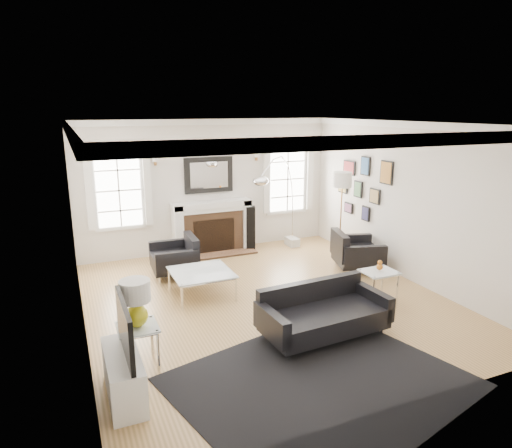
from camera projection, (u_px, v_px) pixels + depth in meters
name	position (u px, v px, depth m)	size (l,w,h in m)	color
floor	(266.00, 300.00, 7.37)	(6.00, 6.00, 0.00)	olive
back_wall	(208.00, 186.00, 9.69)	(5.50, 0.04, 2.80)	silver
front_wall	(397.00, 283.00, 4.35)	(5.50, 0.04, 2.80)	silver
left_wall	(76.00, 235.00, 5.97)	(0.04, 6.00, 2.80)	silver
right_wall	(408.00, 202.00, 8.07)	(0.04, 6.00, 2.80)	silver
ceiling	(268.00, 123.00, 6.67)	(5.50, 6.00, 0.02)	white
crown_molding	(268.00, 128.00, 6.69)	(5.50, 6.00, 0.12)	white
fireplace	(212.00, 228.00, 9.72)	(1.70, 0.69, 1.11)	white
mantel_mirror	(209.00, 175.00, 9.59)	(1.05, 0.07, 0.75)	black
window_left	(119.00, 190.00, 8.92)	(1.24, 0.15, 1.62)	white
window_right	(287.00, 179.00, 10.34)	(1.24, 0.15, 1.62)	white
gallery_wall	(363.00, 184.00, 9.18)	(0.04, 1.73, 1.29)	black
tv_unit	(124.00, 369.00, 4.84)	(0.35, 1.00, 1.09)	white
area_rug	(321.00, 382.00, 5.16)	(3.04, 2.53, 0.01)	black
sofa	(322.00, 314.00, 6.18)	(1.80, 0.91, 0.57)	black
armchair_left	(177.00, 258.00, 8.42)	(0.84, 0.93, 0.60)	black
armchair_right	(354.00, 252.00, 8.68)	(1.04, 1.11, 0.62)	black
coffee_table	(201.00, 273.00, 7.45)	(0.96, 0.96, 0.43)	silver
side_table_left	(138.00, 334.00, 5.41)	(0.47, 0.47, 0.52)	silver
nesting_table	(379.00, 278.00, 7.06)	(0.52, 0.44, 0.58)	silver
gourd_lamp	(136.00, 300.00, 5.31)	(0.36, 0.36, 0.58)	gold
orange_vase	(380.00, 266.00, 7.01)	(0.10, 0.10, 0.16)	#C16818
arc_floor_lamp	(278.00, 202.00, 9.30)	(1.52, 1.41, 2.15)	silver
stick_floor_lamp	(342.00, 184.00, 8.94)	(0.37, 0.37, 1.81)	#B97D40
speaker_tower	(251.00, 228.00, 9.92)	(0.19, 0.19, 0.96)	black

